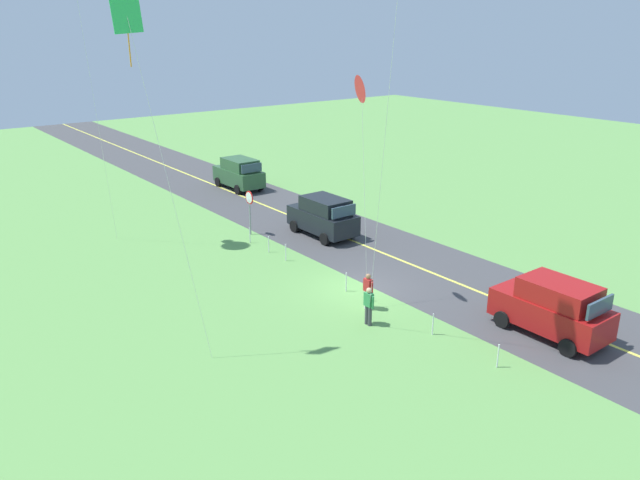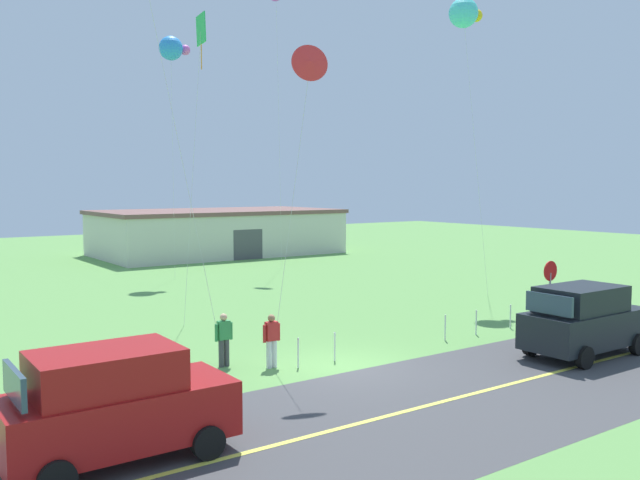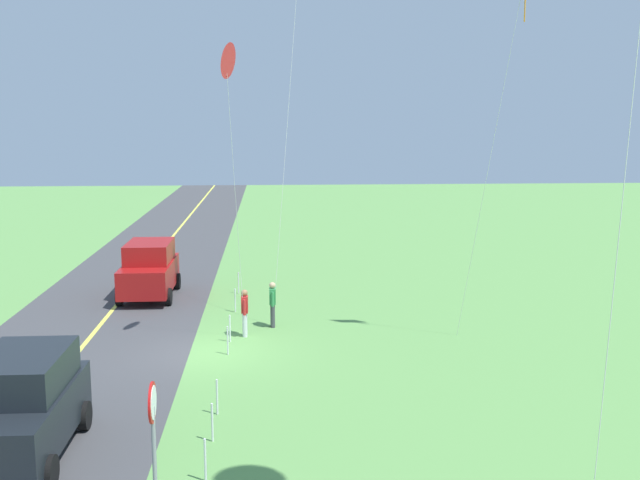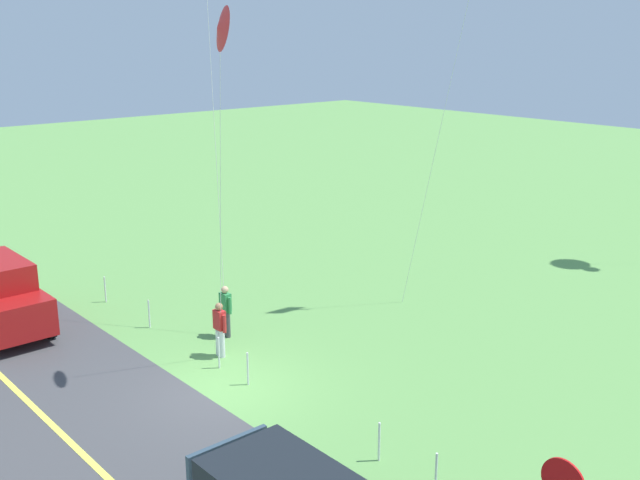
{
  "view_description": "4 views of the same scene",
  "coord_description": "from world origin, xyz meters",
  "px_view_note": "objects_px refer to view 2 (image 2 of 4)",
  "views": [
    {
      "loc": [
        -19.33,
        17.1,
        11.27
      ],
      "look_at": [
        -0.87,
        2.98,
        3.21
      ],
      "focal_mm": 34.64,
      "sensor_mm": 36.0,
      "label": 1
    },
    {
      "loc": [
        -11.83,
        -15.57,
        5.37
      ],
      "look_at": [
        1.19,
        2.91,
        3.54
      ],
      "focal_mm": 37.59,
      "sensor_mm": 36.0,
      "label": 2
    },
    {
      "loc": [
        22.78,
        2.06,
        7.23
      ],
      "look_at": [
        0.34,
        3.55,
        3.59
      ],
      "focal_mm": 42.3,
      "sensor_mm": 36.0,
      "label": 3
    },
    {
      "loc": [
        14.96,
        -9.66,
        8.9
      ],
      "look_at": [
        -0.57,
        3.84,
        3.19
      ],
      "focal_mm": 42.37,
      "sensor_mm": 36.0,
      "label": 4
    }
  ],
  "objects_px": {
    "person_adult_near": "(272,339)",
    "kite_green_far": "(201,35)",
    "stop_sign": "(550,281)",
    "kite_yellow_high": "(464,13)",
    "warehouse_distant": "(217,232)",
    "person_adult_companion": "(224,338)",
    "kite_red_low": "(310,63)",
    "kite_orange_near": "(172,48)",
    "car_parked_west_near": "(115,404)",
    "car_suv_foreground": "(584,320)"
  },
  "relations": [
    {
      "from": "person_adult_near",
      "to": "kite_green_far",
      "type": "bearing_deg",
      "value": -168.59
    },
    {
      "from": "stop_sign",
      "to": "kite_orange_near",
      "type": "relative_size",
      "value": 0.18
    },
    {
      "from": "warehouse_distant",
      "to": "person_adult_near",
      "type": "bearing_deg",
      "value": -113.78
    },
    {
      "from": "car_suv_foreground",
      "to": "kite_red_low",
      "type": "bearing_deg",
      "value": 152.12
    },
    {
      "from": "person_adult_companion",
      "to": "kite_green_far",
      "type": "relative_size",
      "value": 0.13
    },
    {
      "from": "kite_red_low",
      "to": "kite_green_far",
      "type": "bearing_deg",
      "value": 85.3
    },
    {
      "from": "stop_sign",
      "to": "person_adult_companion",
      "type": "distance_m",
      "value": 12.81
    },
    {
      "from": "stop_sign",
      "to": "kite_red_low",
      "type": "bearing_deg",
      "value": 175.22
    },
    {
      "from": "car_suv_foreground",
      "to": "kite_red_low",
      "type": "height_order",
      "value": "kite_red_low"
    },
    {
      "from": "person_adult_near",
      "to": "kite_green_far",
      "type": "relative_size",
      "value": 0.13
    },
    {
      "from": "kite_orange_near",
      "to": "warehouse_distant",
      "type": "xyz_separation_m",
      "value": [
        7.84,
        10.18,
        -11.66
      ]
    },
    {
      "from": "car_parked_west_near",
      "to": "person_adult_near",
      "type": "xyz_separation_m",
      "value": [
        5.98,
        4.07,
        -0.29
      ]
    },
    {
      "from": "kite_red_low",
      "to": "car_parked_west_near",
      "type": "bearing_deg",
      "value": -152.65
    },
    {
      "from": "kite_green_far",
      "to": "warehouse_distant",
      "type": "distance_m",
      "value": 27.31
    },
    {
      "from": "person_adult_companion",
      "to": "warehouse_distant",
      "type": "distance_m",
      "value": 33.61
    },
    {
      "from": "person_adult_near",
      "to": "kite_orange_near",
      "type": "bearing_deg",
      "value": -171.94
    },
    {
      "from": "car_suv_foreground",
      "to": "car_parked_west_near",
      "type": "bearing_deg",
      "value": 178.46
    },
    {
      "from": "car_parked_west_near",
      "to": "kite_red_low",
      "type": "distance_m",
      "value": 11.15
    },
    {
      "from": "kite_red_low",
      "to": "warehouse_distant",
      "type": "xyz_separation_m",
      "value": [
        12.58,
        31.5,
        -7.18
      ]
    },
    {
      "from": "car_parked_west_near",
      "to": "person_adult_companion",
      "type": "height_order",
      "value": "car_parked_west_near"
    },
    {
      "from": "kite_red_low",
      "to": "kite_yellow_high",
      "type": "relative_size",
      "value": 0.66
    },
    {
      "from": "person_adult_companion",
      "to": "kite_orange_near",
      "type": "height_order",
      "value": "kite_orange_near"
    },
    {
      "from": "kite_red_low",
      "to": "kite_orange_near",
      "type": "bearing_deg",
      "value": 77.45
    },
    {
      "from": "kite_orange_near",
      "to": "kite_yellow_high",
      "type": "bearing_deg",
      "value": -59.87
    },
    {
      "from": "car_suv_foreground",
      "to": "person_adult_near",
      "type": "height_order",
      "value": "car_suv_foreground"
    },
    {
      "from": "person_adult_near",
      "to": "stop_sign",
      "type": "bearing_deg",
      "value": 107.44
    },
    {
      "from": "stop_sign",
      "to": "kite_yellow_high",
      "type": "xyz_separation_m",
      "value": [
        2.99,
        7.34,
        11.82
      ]
    },
    {
      "from": "kite_red_low",
      "to": "warehouse_distant",
      "type": "relative_size",
      "value": 0.52
    },
    {
      "from": "kite_green_far",
      "to": "warehouse_distant",
      "type": "xyz_separation_m",
      "value": [
        11.86,
        22.63,
        -9.66
      ]
    },
    {
      "from": "stop_sign",
      "to": "person_adult_near",
      "type": "distance_m",
      "value": 11.6
    },
    {
      "from": "car_suv_foreground",
      "to": "warehouse_distant",
      "type": "bearing_deg",
      "value": 82.17
    },
    {
      "from": "car_parked_west_near",
      "to": "kite_green_far",
      "type": "height_order",
      "value": "kite_green_far"
    },
    {
      "from": "car_suv_foreground",
      "to": "kite_yellow_high",
      "type": "distance_m",
      "value": 17.28
    },
    {
      "from": "person_adult_near",
      "to": "warehouse_distant",
      "type": "height_order",
      "value": "warehouse_distant"
    },
    {
      "from": "stop_sign",
      "to": "warehouse_distant",
      "type": "xyz_separation_m",
      "value": [
        2.21,
        32.37,
        -0.05
      ]
    },
    {
      "from": "kite_green_far",
      "to": "kite_orange_near",
      "type": "xyz_separation_m",
      "value": [
        4.02,
        12.45,
        1.99
      ]
    },
    {
      "from": "person_adult_near",
      "to": "kite_red_low",
      "type": "distance_m",
      "value": 8.16
    },
    {
      "from": "kite_yellow_high",
      "to": "kite_orange_near",
      "type": "xyz_separation_m",
      "value": [
        -8.62,
        14.85,
        -0.21
      ]
    },
    {
      "from": "car_suv_foreground",
      "to": "person_adult_near",
      "type": "distance_m",
      "value": 9.89
    },
    {
      "from": "kite_yellow_high",
      "to": "kite_green_far",
      "type": "relative_size",
      "value": 1.16
    },
    {
      "from": "car_parked_west_near",
      "to": "kite_yellow_high",
      "type": "bearing_deg",
      "value": 26.37
    },
    {
      "from": "stop_sign",
      "to": "kite_green_far",
      "type": "bearing_deg",
      "value": 134.71
    },
    {
      "from": "person_adult_companion",
      "to": "person_adult_near",
      "type": "bearing_deg",
      "value": -160.12
    },
    {
      "from": "stop_sign",
      "to": "kite_yellow_high",
      "type": "height_order",
      "value": "kite_yellow_high"
    },
    {
      "from": "car_parked_west_near",
      "to": "kite_yellow_high",
      "type": "relative_size",
      "value": 0.31
    },
    {
      "from": "kite_green_far",
      "to": "warehouse_distant",
      "type": "relative_size",
      "value": 0.67
    },
    {
      "from": "warehouse_distant",
      "to": "stop_sign",
      "type": "bearing_deg",
      "value": -93.91
    },
    {
      "from": "car_suv_foreground",
      "to": "kite_orange_near",
      "type": "xyz_separation_m",
      "value": [
        -2.95,
        25.39,
        12.26
      ]
    },
    {
      "from": "kite_orange_near",
      "to": "kite_red_low",
      "type": "bearing_deg",
      "value": -102.55
    },
    {
      "from": "kite_red_low",
      "to": "kite_green_far",
      "type": "distance_m",
      "value": 9.24
    }
  ]
}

